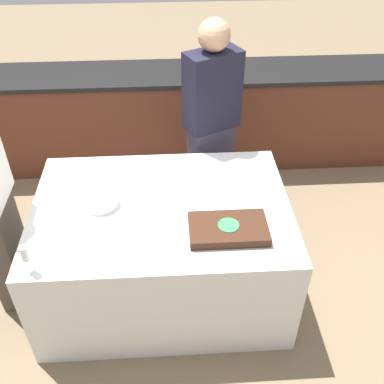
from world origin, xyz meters
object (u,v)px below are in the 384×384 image
(plate_stack, at_px, (100,200))
(wine_glass, at_px, (25,255))
(cake, at_px, (228,229))
(person_cutting_cake, at_px, (211,125))

(plate_stack, relative_size, wine_glass, 1.21)
(plate_stack, xyz_separation_m, wine_glass, (-0.32, -0.52, 0.08))
(cake, height_order, wine_glass, wine_glass)
(cake, relative_size, person_cutting_cake, 0.30)
(cake, relative_size, wine_glass, 2.78)
(plate_stack, distance_m, wine_glass, 0.62)
(plate_stack, bearing_deg, person_cutting_cake, 44.80)
(plate_stack, relative_size, person_cutting_cake, 0.13)
(cake, relative_size, plate_stack, 2.30)
(plate_stack, distance_m, person_cutting_cake, 1.07)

